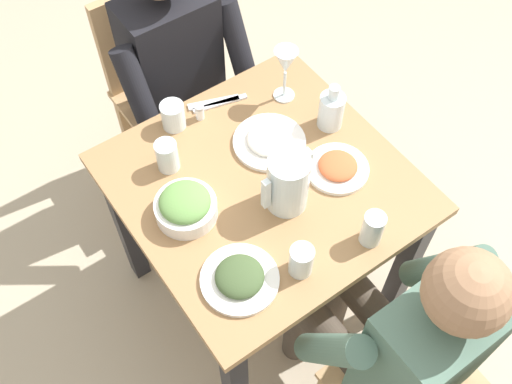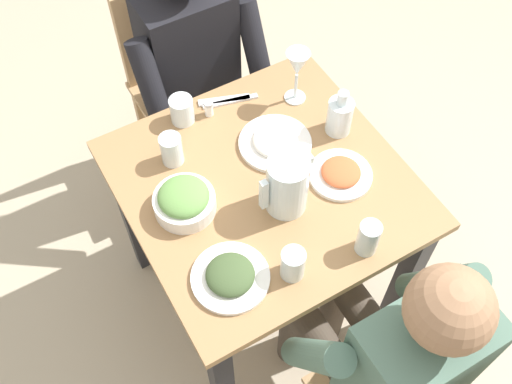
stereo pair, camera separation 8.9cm
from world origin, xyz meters
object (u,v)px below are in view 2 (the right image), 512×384
Objects in this scene: salt_shaker at (209,108)px; plate_dolmas at (230,276)px; wine_glass at (297,66)px; plate_rice_curry at (341,173)px; chair_near at (181,76)px; water_glass_near_left at (172,149)px; plate_yoghurt at (275,142)px; water_glass_far_left at (293,264)px; dining_table at (264,207)px; diner_far at (384,345)px; water_glass_center at (182,110)px; water_pitcher at (287,185)px; salad_bowl at (184,200)px; diner_near at (202,82)px; oil_carafe at (339,117)px; water_glass_by_pitcher at (368,238)px.

plate_dolmas is at bearing 68.08° from salt_shaker.
plate_rice_curry is at bearing 81.45° from wine_glass.
chair_near is 8.48× the size of water_glass_near_left.
chair_near is at bearing -87.24° from plate_yoghurt.
plate_rice_curry is at bearing -145.94° from water_glass_far_left.
wine_glass reaches higher than water_glass_near_left.
wine_glass reaches higher than dining_table.
diner_far reaches higher than water_glass_center.
water_pitcher is at bearing 54.19° from wine_glass.
chair_near reaches higher than salad_bowl.
water_pitcher is 0.46m from water_glass_center.
water_glass_far_left is (0.15, 1.06, 0.31)m from chair_near.
water_glass_center is at bearing -75.23° from water_pitcher.
dining_table is 0.40m from water_glass_center.
diner_near is 5.97× the size of wine_glass.
wine_glass is at bearing -136.93° from dining_table.
diner_near is 0.32m from water_glass_center.
diner_far is 0.69m from oil_carafe.
chair_near is 1.12m from water_glass_far_left.
oil_carafe is 3.05× the size of salt_shaker.
salad_bowl is 0.26m from plate_dolmas.
diner_far reaches higher than plate_dolmas.
water_glass_far_left reaches higher than salt_shaker.
water_glass_center is 1.66× the size of salt_shaker.
diner_near and diner_far have the same top height.
diner_near is 0.47m from water_glass_near_left.
salad_bowl is 0.55m from wine_glass.
dining_table is 0.41m from water_glass_by_pitcher.
water_glass_near_left is at bearing 52.90° from diner_near.
diner_near reaches higher than salt_shaker.
dining_table is at bearing -69.29° from water_glass_by_pitcher.
water_pitcher is at bearing -117.02° from water_glass_far_left.
wine_glass is at bearing -104.67° from diner_far.
diner_far is 6.16× the size of water_pitcher.
water_glass_by_pitcher reaches higher than plate_yoghurt.
wine_glass is at bearing -98.55° from plate_rice_curry.
salt_shaker is (0.12, -0.21, 0.01)m from plate_yoghurt.
water_glass_near_left is at bearing 53.43° from water_glass_center.
water_glass_near_left is 0.63m from water_glass_by_pitcher.
diner_far reaches higher than water_glass_near_left.
water_glass_near_left is (0.25, -0.77, 0.16)m from diner_far.
plate_dolmas is 1.09× the size of wine_glass.
plate_dolmas is 0.38m from water_glass_by_pitcher.
water_pitcher is 0.84× the size of plate_yoghurt.
water_pitcher reaches higher than water_glass_far_left.
salad_bowl is at bearing -64.20° from water_glass_far_left.
salt_shaker is (-0.07, -0.61, -0.02)m from water_glass_far_left.
water_glass_far_left is at bearing -9.97° from water_glass_by_pitcher.
diner_far is at bearing 88.98° from diner_near.
plate_rice_curry is at bearing 125.35° from water_glass_center.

